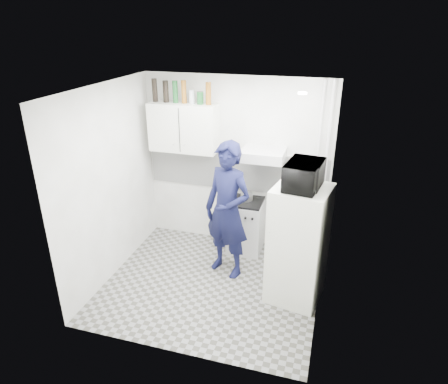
# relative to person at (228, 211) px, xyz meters

# --- Properties ---
(floor) EXTENTS (2.80, 2.80, 0.00)m
(floor) POSITION_rel_person_xyz_m (-0.12, -0.37, -0.95)
(floor) COLOR gray
(floor) RESTS_ON ground
(ceiling) EXTENTS (2.80, 2.80, 0.00)m
(ceiling) POSITION_rel_person_xyz_m (-0.12, -0.37, 1.65)
(ceiling) COLOR white
(ceiling) RESTS_ON wall_back
(wall_back) EXTENTS (2.80, 0.00, 2.80)m
(wall_back) POSITION_rel_person_xyz_m (-0.12, 0.88, 0.35)
(wall_back) COLOR white
(wall_back) RESTS_ON floor
(wall_left) EXTENTS (0.00, 2.60, 2.60)m
(wall_left) POSITION_rel_person_xyz_m (-1.52, -0.37, 0.35)
(wall_left) COLOR white
(wall_left) RESTS_ON floor
(wall_right) EXTENTS (0.00, 2.60, 2.60)m
(wall_right) POSITION_rel_person_xyz_m (1.28, -0.37, 0.35)
(wall_right) COLOR white
(wall_right) RESTS_ON floor
(person) EXTENTS (0.81, 0.67, 1.90)m
(person) POSITION_rel_person_xyz_m (0.00, 0.00, 0.00)
(person) COLOR black
(person) RESTS_ON floor
(stove) EXTENTS (0.50, 0.50, 0.80)m
(stove) POSITION_rel_person_xyz_m (0.11, 0.63, -0.55)
(stove) COLOR silver
(stove) RESTS_ON floor
(fridge) EXTENTS (0.74, 0.74, 1.52)m
(fridge) POSITION_rel_person_xyz_m (0.98, -0.30, -0.19)
(fridge) COLOR white
(fridge) RESTS_ON floor
(stove_top) EXTENTS (0.48, 0.48, 0.03)m
(stove_top) POSITION_rel_person_xyz_m (0.11, 0.63, -0.13)
(stove_top) COLOR black
(stove_top) RESTS_ON stove
(saucepan) EXTENTS (0.18, 0.18, 0.10)m
(saucepan) POSITION_rel_person_xyz_m (0.11, 0.66, -0.07)
(saucepan) COLOR silver
(saucepan) RESTS_ON stove_top
(microwave) EXTENTS (0.61, 0.45, 0.31)m
(microwave) POSITION_rel_person_xyz_m (0.98, -0.30, 0.73)
(microwave) COLOR black
(microwave) RESTS_ON fridge
(bottle_a) EXTENTS (0.08, 0.08, 0.32)m
(bottle_a) POSITION_rel_person_xyz_m (-1.29, 0.70, 1.41)
(bottle_a) COLOR black
(bottle_a) RESTS_ON upper_cabinet
(bottle_b) EXTENTS (0.08, 0.08, 0.30)m
(bottle_b) POSITION_rel_person_xyz_m (-1.12, 0.70, 1.40)
(bottle_b) COLOR black
(bottle_b) RESTS_ON upper_cabinet
(bottle_c) EXTENTS (0.07, 0.07, 0.31)m
(bottle_c) POSITION_rel_person_xyz_m (-0.97, 0.70, 1.40)
(bottle_c) COLOR #144C1E
(bottle_c) RESTS_ON upper_cabinet
(bottle_d) EXTENTS (0.07, 0.07, 0.32)m
(bottle_d) POSITION_rel_person_xyz_m (-0.84, 0.70, 1.41)
(bottle_d) COLOR brown
(bottle_d) RESTS_ON upper_cabinet
(canister_a) EXTENTS (0.08, 0.08, 0.19)m
(canister_a) POSITION_rel_person_xyz_m (-0.73, 0.70, 1.35)
(canister_a) COLOR #B2B7BC
(canister_a) RESTS_ON upper_cabinet
(canister_b) EXTENTS (0.09, 0.09, 0.17)m
(canister_b) POSITION_rel_person_xyz_m (-0.60, 0.70, 1.34)
(canister_b) COLOR #144C1E
(canister_b) RESTS_ON upper_cabinet
(bottle_e) EXTENTS (0.08, 0.08, 0.31)m
(bottle_e) POSITION_rel_person_xyz_m (-0.48, 0.70, 1.40)
(bottle_e) COLOR brown
(bottle_e) RESTS_ON upper_cabinet
(upper_cabinet) EXTENTS (1.00, 0.35, 0.70)m
(upper_cabinet) POSITION_rel_person_xyz_m (-0.87, 0.70, 0.90)
(upper_cabinet) COLOR white
(upper_cabinet) RESTS_ON wall_back
(range_hood) EXTENTS (0.60, 0.50, 0.14)m
(range_hood) POSITION_rel_person_xyz_m (0.33, 0.63, 0.62)
(range_hood) COLOR silver
(range_hood) RESTS_ON wall_back
(backsplash) EXTENTS (2.74, 0.03, 0.60)m
(backsplash) POSITION_rel_person_xyz_m (-0.12, 0.86, 0.25)
(backsplash) COLOR white
(backsplash) RESTS_ON wall_back
(pipe_a) EXTENTS (0.05, 0.05, 2.60)m
(pipe_a) POSITION_rel_person_xyz_m (1.18, 0.80, 0.35)
(pipe_a) COLOR silver
(pipe_a) RESTS_ON floor
(pipe_b) EXTENTS (0.04, 0.04, 2.60)m
(pipe_b) POSITION_rel_person_xyz_m (1.06, 0.80, 0.35)
(pipe_b) COLOR silver
(pipe_b) RESTS_ON floor
(ceiling_spot_fixture) EXTENTS (0.10, 0.10, 0.02)m
(ceiling_spot_fixture) POSITION_rel_person_xyz_m (0.88, -0.17, 1.62)
(ceiling_spot_fixture) COLOR white
(ceiling_spot_fixture) RESTS_ON ceiling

